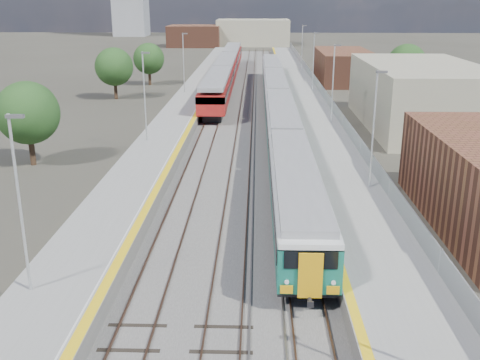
{
  "coord_description": "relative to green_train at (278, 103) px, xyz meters",
  "views": [
    {
      "loc": [
        -0.74,
        -12.76,
        12.7
      ],
      "look_at": [
        -1.72,
        19.54,
        2.2
      ],
      "focal_mm": 42.0,
      "sensor_mm": 36.0,
      "label": 1
    }
  ],
  "objects": [
    {
      "name": "platform_right",
      "position": [
        3.78,
        6.35,
        -1.6
      ],
      "size": [
        4.7,
        155.0,
        8.52
      ],
      "color": "slate",
      "rests_on": "ground"
    },
    {
      "name": "tree_c",
      "position": [
        -18.67,
        26.96,
        1.84
      ],
      "size": [
        4.65,
        4.65,
        6.31
      ],
      "color": "#382619",
      "rests_on": "ground"
    },
    {
      "name": "red_train",
      "position": [
        -7.0,
        28.69,
        0.15
      ],
      "size": [
        3.06,
        61.94,
        3.86
      ],
      "color": "black",
      "rests_on": "ground"
    },
    {
      "name": "buildings",
      "position": [
        -19.62,
        92.46,
        8.57
      ],
      "size": [
        72.0,
        185.5,
        40.0
      ],
      "color": "brown",
      "rests_on": "ground"
    },
    {
      "name": "tree_a",
      "position": [
        -20.06,
        -16.37,
        2.06
      ],
      "size": [
        4.91,
        4.91,
        6.66
      ],
      "color": "#382619",
      "rests_on": "ground"
    },
    {
      "name": "tree_d",
      "position": [
        17.67,
        17.57,
        2.26
      ],
      "size": [
        5.15,
        5.15,
        6.98
      ],
      "color": "#382619",
      "rests_on": "ground"
    },
    {
      "name": "ground",
      "position": [
        -1.5,
        3.86,
        -2.13
      ],
      "size": [
        320.0,
        320.0,
        0.0
      ],
      "primitive_type": "plane",
      "color": "#47443A",
      "rests_on": "ground"
    },
    {
      "name": "tracks",
      "position": [
        -3.15,
        8.03,
        -2.02
      ],
      "size": [
        8.96,
        160.0,
        0.17
      ],
      "color": "#4C3323",
      "rests_on": "ground"
    },
    {
      "name": "green_train",
      "position": [
        0.0,
        0.0,
        0.0
      ],
      "size": [
        2.75,
        76.6,
        3.03
      ],
      "color": "black",
      "rests_on": "ground"
    },
    {
      "name": "platform_left",
      "position": [
        -10.55,
        6.35,
        -1.61
      ],
      "size": [
        4.3,
        155.0,
        8.52
      ],
      "color": "slate",
      "rests_on": "ground"
    },
    {
      "name": "ballast_bed",
      "position": [
        -3.75,
        6.36,
        -2.1
      ],
      "size": [
        10.5,
        155.0,
        0.06
      ],
      "primitive_type": "cube",
      "color": "#565451",
      "rests_on": "ground"
    },
    {
      "name": "tree_b",
      "position": [
        -20.83,
        14.32,
        2.07
      ],
      "size": [
        4.93,
        4.93,
        6.68
      ],
      "color": "#382619",
      "rests_on": "ground"
    }
  ]
}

